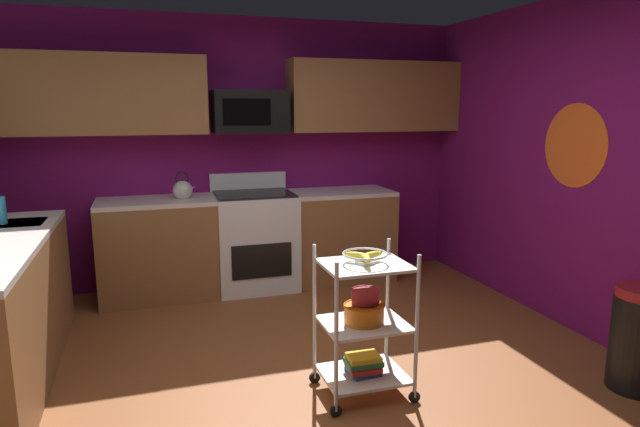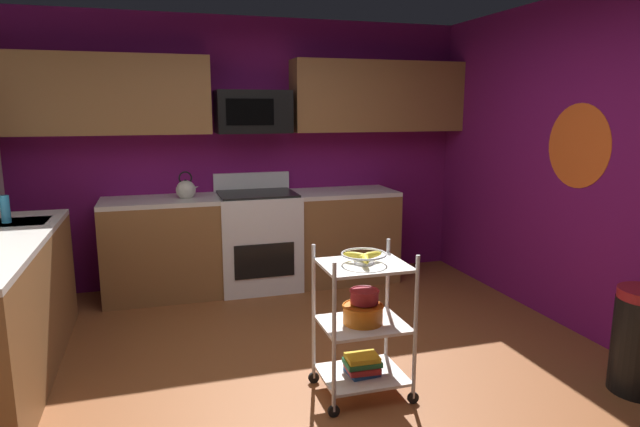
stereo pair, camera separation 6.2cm
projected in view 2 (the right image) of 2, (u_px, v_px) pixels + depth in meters
floor at (318, 392)px, 3.41m from camera, size 4.40×4.80×0.04m
wall_back at (248, 152)px, 5.45m from camera, size 4.52×0.06×2.60m
wall_right at (623, 171)px, 3.80m from camera, size 0.06×4.80×2.60m
wall_flower_decal at (578, 146)px, 4.15m from camera, size 0.00×0.65×0.65m
counter_run at (170, 264)px, 4.51m from camera, size 3.61×2.71×0.92m
oven_range at (258, 239)px, 5.30m from camera, size 0.76×0.65×1.10m
upper_cabinets at (250, 96)px, 5.16m from camera, size 4.40×0.33×0.70m
microwave at (253, 112)px, 5.17m from camera, size 0.70×0.39×0.40m
rolling_cart at (363, 324)px, 3.29m from camera, size 0.57×0.43×0.91m
fruit_bowl at (364, 256)px, 3.21m from camera, size 0.27×0.27×0.07m
mixing_bowl_large at (363, 313)px, 3.27m from camera, size 0.25×0.25×0.11m
mixing_bowl_small at (364, 296)px, 3.29m from camera, size 0.18×0.18×0.08m
book_stack at (362, 364)px, 3.34m from camera, size 0.22×0.19×0.12m
kettle at (186, 190)px, 5.01m from camera, size 0.21×0.18×0.26m
dish_soap_bottle at (5, 209)px, 3.91m from camera, size 0.06×0.06×0.20m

